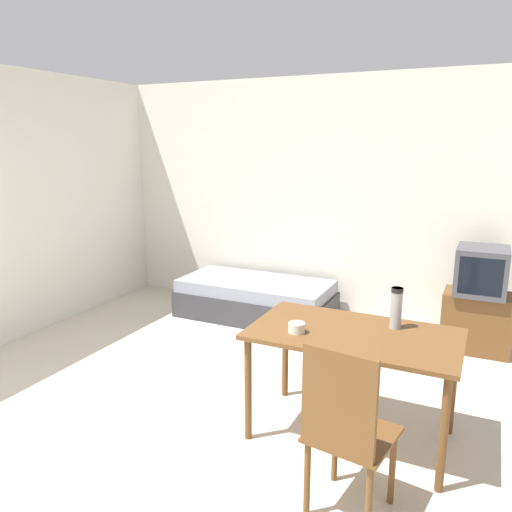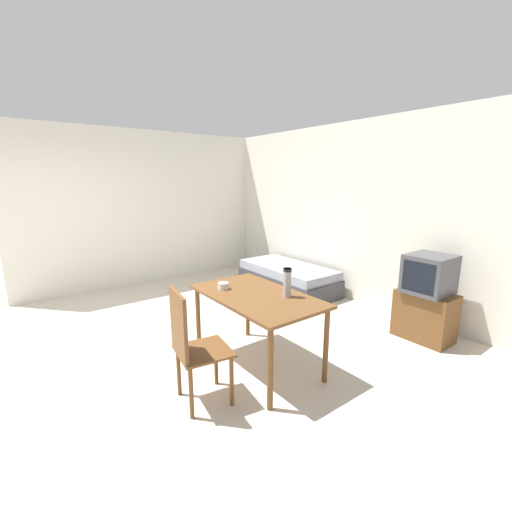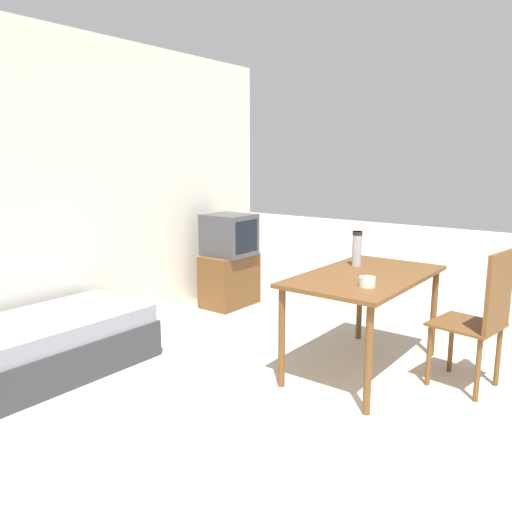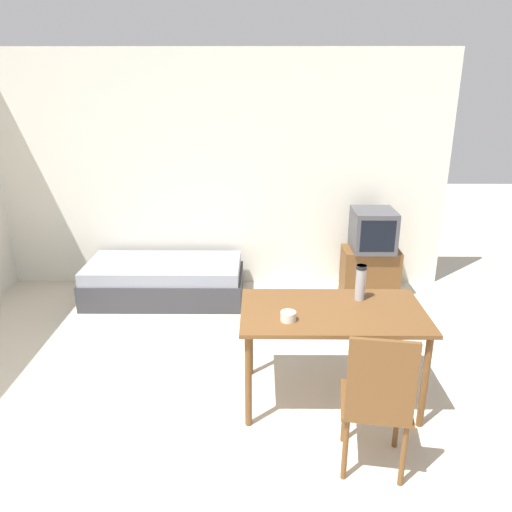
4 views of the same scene
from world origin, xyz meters
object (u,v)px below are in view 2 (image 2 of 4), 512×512
object	(u,v)px
dining_table	(257,303)
thermos_flask	(287,281)
daybed	(288,278)
tv	(426,299)
mate_bowl	(223,286)
wooden_chair	(191,343)

from	to	relation	value
dining_table	thermos_flask	distance (m)	0.38
daybed	thermos_flask	distance (m)	2.60
tv	thermos_flask	size ratio (longest dim) A/B	3.62
thermos_flask	mate_bowl	size ratio (longest dim) A/B	2.57
tv	mate_bowl	world-z (taller)	tv
wooden_chair	mate_bowl	distance (m)	0.84
tv	mate_bowl	xyz separation A→B (m)	(-1.05, -2.12, 0.30)
daybed	tv	bearing A→B (deg)	1.69
dining_table	thermos_flask	bearing A→B (deg)	39.42
daybed	tv	distance (m)	2.35
mate_bowl	tv	bearing A→B (deg)	63.69
dining_table	wooden_chair	world-z (taller)	wooden_chair
wooden_chair	thermos_flask	size ratio (longest dim) A/B	3.57
daybed	dining_table	size ratio (longest dim) A/B	1.29
dining_table	thermos_flask	size ratio (longest dim) A/B	4.82
daybed	mate_bowl	world-z (taller)	mate_bowl
dining_table	thermos_flask	world-z (taller)	thermos_flask
wooden_chair	mate_bowl	world-z (taller)	wooden_chair
daybed	thermos_flask	world-z (taller)	thermos_flask
wooden_chair	daybed	bearing A→B (deg)	123.71
thermos_flask	mate_bowl	world-z (taller)	thermos_flask
daybed	mate_bowl	xyz separation A→B (m)	(1.28, -2.06, 0.58)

